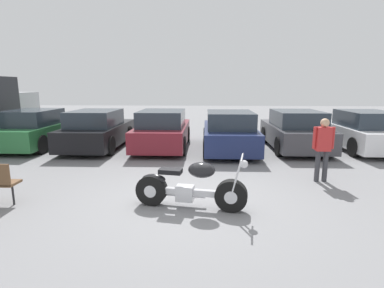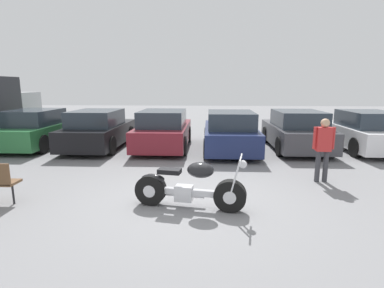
# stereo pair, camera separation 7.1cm
# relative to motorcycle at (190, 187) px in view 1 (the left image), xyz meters

# --- Properties ---
(ground_plane) EXTENTS (60.00, 60.00, 0.00)m
(ground_plane) POSITION_rel_motorcycle_xyz_m (-0.08, 0.36, -0.42)
(ground_plane) COLOR slate
(motorcycle) EXTENTS (2.20, 0.80, 1.08)m
(motorcycle) POSITION_rel_motorcycle_xyz_m (0.00, 0.00, 0.00)
(motorcycle) COLOR black
(motorcycle) RESTS_ON ground_plane
(parked_car_green) EXTENTS (1.88, 4.07, 1.46)m
(parked_car_green) POSITION_rel_motorcycle_xyz_m (-6.28, 5.68, 0.26)
(parked_car_green) COLOR #286B38
(parked_car_green) RESTS_ON ground_plane
(parked_car_black) EXTENTS (1.88, 4.07, 1.46)m
(parked_car_black) POSITION_rel_motorcycle_xyz_m (-3.80, 5.56, 0.26)
(parked_car_black) COLOR black
(parked_car_black) RESTS_ON ground_plane
(parked_car_maroon) EXTENTS (1.88, 4.07, 1.46)m
(parked_car_maroon) POSITION_rel_motorcycle_xyz_m (-1.32, 5.62, 0.26)
(parked_car_maroon) COLOR maroon
(parked_car_maroon) RESTS_ON ground_plane
(parked_car_navy) EXTENTS (1.88, 4.07, 1.46)m
(parked_car_navy) POSITION_rel_motorcycle_xyz_m (1.17, 5.26, 0.26)
(parked_car_navy) COLOR #19234C
(parked_car_navy) RESTS_ON ground_plane
(parked_car_dark_grey) EXTENTS (1.88, 4.07, 1.46)m
(parked_car_dark_grey) POSITION_rel_motorcycle_xyz_m (3.65, 5.72, 0.26)
(parked_car_dark_grey) COLOR #3D3D42
(parked_car_dark_grey) RESTS_ON ground_plane
(parked_car_white) EXTENTS (1.88, 4.07, 1.46)m
(parked_car_white) POSITION_rel_motorcycle_xyz_m (6.13, 5.71, 0.26)
(parked_car_white) COLOR white
(parked_car_white) RESTS_ON ground_plane
(person_standing) EXTENTS (0.52, 0.21, 1.58)m
(person_standing) POSITION_rel_motorcycle_xyz_m (3.19, 1.80, 0.51)
(person_standing) COLOR #38383D
(person_standing) RESTS_ON ground_plane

